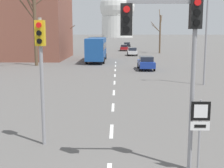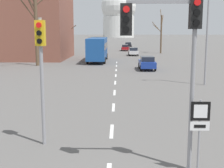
# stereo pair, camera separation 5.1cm
# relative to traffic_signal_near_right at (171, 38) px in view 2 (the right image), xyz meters

# --- Properties ---
(lane_stripe_1) EXTENTS (0.16, 2.00, 0.01)m
(lane_stripe_1) POSITION_rel_traffic_signal_near_right_xyz_m (-1.92, 3.93, -4.26)
(lane_stripe_1) COLOR silver
(lane_stripe_1) RESTS_ON ground_plane
(lane_stripe_2) EXTENTS (0.16, 2.00, 0.01)m
(lane_stripe_2) POSITION_rel_traffic_signal_near_right_xyz_m (-1.92, 8.43, -4.26)
(lane_stripe_2) COLOR silver
(lane_stripe_2) RESTS_ON ground_plane
(lane_stripe_3) EXTENTS (0.16, 2.00, 0.01)m
(lane_stripe_3) POSITION_rel_traffic_signal_near_right_xyz_m (-1.92, 12.93, -4.26)
(lane_stripe_3) COLOR silver
(lane_stripe_3) RESTS_ON ground_plane
(lane_stripe_4) EXTENTS (0.16, 2.00, 0.01)m
(lane_stripe_4) POSITION_rel_traffic_signal_near_right_xyz_m (-1.92, 17.43, -4.26)
(lane_stripe_4) COLOR silver
(lane_stripe_4) RESTS_ON ground_plane
(lane_stripe_5) EXTENTS (0.16, 2.00, 0.01)m
(lane_stripe_5) POSITION_rel_traffic_signal_near_right_xyz_m (-1.92, 21.93, -4.26)
(lane_stripe_5) COLOR silver
(lane_stripe_5) RESTS_ON ground_plane
(lane_stripe_6) EXTENTS (0.16, 2.00, 0.01)m
(lane_stripe_6) POSITION_rel_traffic_signal_near_right_xyz_m (-1.92, 26.43, -4.26)
(lane_stripe_6) COLOR silver
(lane_stripe_6) RESTS_ON ground_plane
(lane_stripe_7) EXTENTS (0.16, 2.00, 0.01)m
(lane_stripe_7) POSITION_rel_traffic_signal_near_right_xyz_m (-1.92, 30.93, -4.26)
(lane_stripe_7) COLOR silver
(lane_stripe_7) RESTS_ON ground_plane
(lane_stripe_8) EXTENTS (0.16, 2.00, 0.01)m
(lane_stripe_8) POSITION_rel_traffic_signal_near_right_xyz_m (-1.92, 35.43, -4.26)
(lane_stripe_8) COLOR silver
(lane_stripe_8) RESTS_ON ground_plane
(traffic_signal_near_right) EXTENTS (2.46, 0.34, 5.61)m
(traffic_signal_near_right) POSITION_rel_traffic_signal_near_right_xyz_m (0.00, 0.00, 0.00)
(traffic_signal_near_right) COLOR gray
(traffic_signal_near_right) RESTS_ON ground_plane
(traffic_signal_near_left) EXTENTS (0.36, 0.34, 4.99)m
(traffic_signal_near_left) POSITION_rel_traffic_signal_near_right_xyz_m (-4.59, 2.22, -0.78)
(traffic_signal_near_left) COLOR gray
(traffic_signal_near_left) RESTS_ON ground_plane
(route_sign_post) EXTENTS (0.60, 0.08, 2.40)m
(route_sign_post) POSITION_rel_traffic_signal_near_right_xyz_m (0.92, -0.28, -2.64)
(route_sign_post) COLOR gray
(route_sign_post) RESTS_ON ground_plane
(street_lamp_right) EXTENTS (1.75, 0.36, 8.01)m
(street_lamp_right) POSITION_rel_traffic_signal_near_right_xyz_m (5.34, 16.41, 0.62)
(street_lamp_right) COLOR gray
(street_lamp_right) RESTS_ON ground_plane
(sedan_near_left) EXTENTS (1.89, 4.05, 1.50)m
(sedan_near_left) POSITION_rel_traffic_signal_near_right_xyz_m (0.91, 76.61, -3.50)
(sedan_near_left) COLOR black
(sedan_near_left) RESTS_ON ground_plane
(sedan_near_right) EXTENTS (1.83, 4.51, 1.58)m
(sedan_near_right) POSITION_rel_traffic_signal_near_right_xyz_m (1.71, 26.93, -3.45)
(sedan_near_right) COLOR navy
(sedan_near_right) RESTS_ON ground_plane
(sedan_mid_centre) EXTENTS (1.71, 4.42, 1.44)m
(sedan_mid_centre) POSITION_rel_traffic_signal_near_right_xyz_m (-0.19, 62.82, -3.53)
(sedan_mid_centre) COLOR maroon
(sedan_mid_centre) RESTS_ON ground_plane
(sedan_far_left) EXTENTS (1.78, 3.99, 1.48)m
(sedan_far_left) POSITION_rel_traffic_signal_near_right_xyz_m (1.10, 48.58, -3.50)
(sedan_far_left) COLOR silver
(sedan_far_left) RESTS_ON ground_plane
(city_bus) EXTENTS (2.66, 10.80, 3.48)m
(city_bus) POSITION_rel_traffic_signal_near_right_xyz_m (-4.78, 36.74, -2.22)
(city_bus) COLOR #19478C
(city_bus) RESTS_ON ground_plane
(bare_tree_left_near) EXTENTS (5.91, 3.90, 10.68)m
(bare_tree_left_near) POSITION_rel_traffic_signal_near_right_xyz_m (-12.35, 30.89, 0.99)
(bare_tree_left_near) COLOR brown
(bare_tree_left_near) RESTS_ON ground_plane
(bare_tree_right_near) EXTENTS (2.54, 3.31, 9.00)m
(bare_tree_right_near) POSITION_rel_traffic_signal_near_right_xyz_m (6.91, 54.60, 0.11)
(bare_tree_right_near) COLOR brown
(bare_tree_right_near) RESTS_ON ground_plane
(bare_tree_left_far) EXTENTS (4.01, 1.28, 5.56)m
(bare_tree_left_far) POSITION_rel_traffic_signal_near_right_xyz_m (-11.26, 46.53, -1.41)
(bare_tree_left_far) COLOR brown
(bare_tree_left_far) RESTS_ON ground_plane
(capitol_dome) EXTENTS (24.81, 24.81, 35.04)m
(capitol_dome) POSITION_rel_traffic_signal_near_right_xyz_m (-1.92, 218.53, 12.80)
(capitol_dome) COLOR silver
(capitol_dome) RESTS_ON ground_plane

